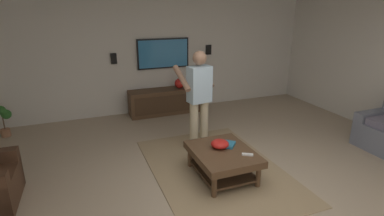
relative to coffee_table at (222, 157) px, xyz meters
The scene contains 14 objects.
ground_plane 0.63m from the coffee_table, behind, with size 8.91×8.91×0.00m, color tan.
wall_back_tv 3.37m from the coffee_table, ahead, with size 0.10×7.29×2.66m, color silver.
area_rug 0.35m from the coffee_table, ahead, with size 2.68×1.80×0.01m, color #9E8460.
coffee_table is the anchor object (origin of this frame).
media_console 2.87m from the coffee_table, ahead, with size 0.45×1.70×0.55m.
tv 3.27m from the coffee_table, ahead, with size 0.05×1.16×0.65m.
person_standing 1.17m from the coffee_table, ahead, with size 0.60×0.60×1.64m.
potted_plant_short 4.12m from the coffee_table, 48.28° to the left, with size 0.24×0.25×0.57m.
bowl 0.19m from the coffee_table, ahead, with size 0.25×0.25×0.11m, color red.
remote_white 0.37m from the coffee_table, 135.12° to the right, with size 0.15×0.04×0.02m, color white.
book 0.22m from the coffee_table, 53.87° to the right, with size 0.22×0.16×0.04m, color teal.
vase_round 2.89m from the coffee_table, ahead, with size 0.22×0.22×0.22m, color red.
wall_speaker_left 3.49m from the coffee_table, 20.61° to the right, with size 0.06×0.12×0.22m, color black.
wall_speaker_right 3.41m from the coffee_table, 17.47° to the left, with size 0.06×0.12×0.22m, color black.
Camera 1 is at (-2.86, 1.79, 2.31)m, focal length 28.75 mm.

